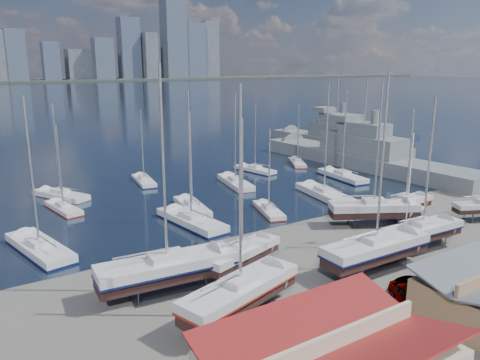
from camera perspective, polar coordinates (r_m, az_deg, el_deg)
ground at (r=52.32m, az=13.11°, el=-8.23°), size 1400.00×1400.00×0.00m
sailboat_cradle_0 at (r=41.66m, az=-8.84°, el=-10.55°), size 12.50×4.51×19.51m
sailboat_cradle_1 at (r=37.45m, az=0.04°, el=-13.44°), size 11.73×6.19×18.09m
sailboat_cradle_2 at (r=44.88m, az=0.22°, el=-8.87°), size 9.35×5.13×14.80m
sailboat_cradle_3 at (r=47.20m, az=16.24°, el=-8.01°), size 11.89×3.60×18.86m
sailboat_cradle_4 at (r=59.94m, az=15.99°, el=-3.38°), size 10.86×7.85×17.43m
sailboat_cradle_5 at (r=54.16m, az=21.37°, el=-5.74°), size 10.16×3.33×16.18m
sailboat_cradle_6 at (r=64.26m, az=19.55°, el=-2.66°), size 8.70×2.82×14.05m
sailboat_moored_0 at (r=54.35m, az=-23.21°, el=-7.84°), size 5.41×11.92×17.21m
sailboat_moored_1 at (r=68.11m, az=-20.71°, el=-3.31°), size 3.52×8.54×12.39m
sailboat_moored_2 at (r=74.72m, az=-20.99°, el=-1.84°), size 6.80×9.94×14.72m
sailboat_moored_3 at (r=58.74m, az=-5.94°, el=-5.14°), size 4.61×11.88×17.31m
sailboat_moored_4 at (r=64.58m, az=-5.86°, el=-3.36°), size 4.06×9.64×14.10m
sailboat_moored_5 at (r=80.17m, az=-11.62°, el=-0.18°), size 3.75×8.96×12.99m
sailboat_moored_6 at (r=62.95m, az=3.52°, el=-3.78°), size 4.58×8.24×11.88m
sailboat_moored_7 at (r=77.10m, az=-0.58°, el=-0.44°), size 5.02×10.82×15.76m
sailboat_moored_8 at (r=86.89m, az=1.84°, el=1.19°), size 4.12×9.19×13.27m
sailboat_moored_9 at (r=71.33m, az=10.20°, el=-1.84°), size 5.21×12.04×17.60m
sailboat_moored_10 at (r=83.45m, az=12.35°, el=0.34°), size 4.30×11.04×16.08m
sailboat_moored_11 at (r=93.83m, az=7.00°, el=2.04°), size 6.08×8.31×12.33m
naval_ship_east at (r=94.18m, az=14.64°, el=2.58°), size 10.12×48.78×18.36m
naval_ship_west at (r=115.67m, az=11.52°, el=4.78°), size 7.36×40.52×17.63m
car_a at (r=42.47m, az=19.83°, el=-13.06°), size 3.09×4.53×1.43m
car_b at (r=44.53m, az=20.38°, el=-11.91°), size 4.15×2.56×1.29m
car_c at (r=48.78m, az=24.88°, el=-10.02°), size 3.75×5.33×1.35m
flagpole at (r=53.39m, az=20.02°, el=-0.19°), size 1.09×0.12×12.40m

